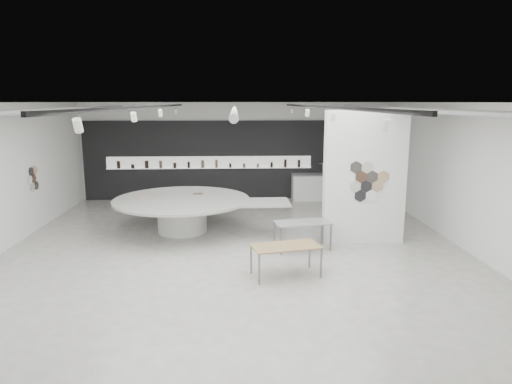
{
  "coord_description": "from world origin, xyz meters",
  "views": [
    {
      "loc": [
        0.02,
        -11.0,
        3.82
      ],
      "look_at": [
        0.57,
        1.2,
        1.39
      ],
      "focal_mm": 32.0,
      "sensor_mm": 36.0,
      "label": 1
    }
  ],
  "objects_px": {
    "display_island": "(185,210)",
    "sample_table_stone": "(302,224)",
    "kitchen_counter": "(315,187)",
    "partition_column": "(365,178)",
    "sample_table_wood": "(286,248)"
  },
  "relations": [
    {
      "from": "display_island",
      "to": "sample_table_stone",
      "type": "relative_size",
      "value": 3.38
    },
    {
      "from": "kitchen_counter",
      "to": "partition_column",
      "type": "bearing_deg",
      "value": -86.02
    },
    {
      "from": "sample_table_stone",
      "to": "kitchen_counter",
      "type": "height_order",
      "value": "kitchen_counter"
    },
    {
      "from": "partition_column",
      "to": "sample_table_wood",
      "type": "height_order",
      "value": "partition_column"
    },
    {
      "from": "partition_column",
      "to": "sample_table_stone",
      "type": "bearing_deg",
      "value": -162.71
    },
    {
      "from": "sample_table_wood",
      "to": "kitchen_counter",
      "type": "bearing_deg",
      "value": 75.69
    },
    {
      "from": "partition_column",
      "to": "display_island",
      "type": "relative_size",
      "value": 0.69
    },
    {
      "from": "sample_table_wood",
      "to": "sample_table_stone",
      "type": "distance_m",
      "value": 1.96
    },
    {
      "from": "display_island",
      "to": "sample_table_stone",
      "type": "xyz_separation_m",
      "value": [
        3.25,
        -1.76,
        0.01
      ]
    },
    {
      "from": "sample_table_wood",
      "to": "sample_table_stone",
      "type": "bearing_deg",
      "value": 70.96
    },
    {
      "from": "partition_column",
      "to": "kitchen_counter",
      "type": "distance_m",
      "value": 5.7
    },
    {
      "from": "kitchen_counter",
      "to": "sample_table_wood",
      "type": "bearing_deg",
      "value": -104.07
    },
    {
      "from": "display_island",
      "to": "kitchen_counter",
      "type": "height_order",
      "value": "kitchen_counter"
    },
    {
      "from": "display_island",
      "to": "sample_table_stone",
      "type": "bearing_deg",
      "value": -29.7
    },
    {
      "from": "sample_table_wood",
      "to": "kitchen_counter",
      "type": "relative_size",
      "value": 0.89
    }
  ]
}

